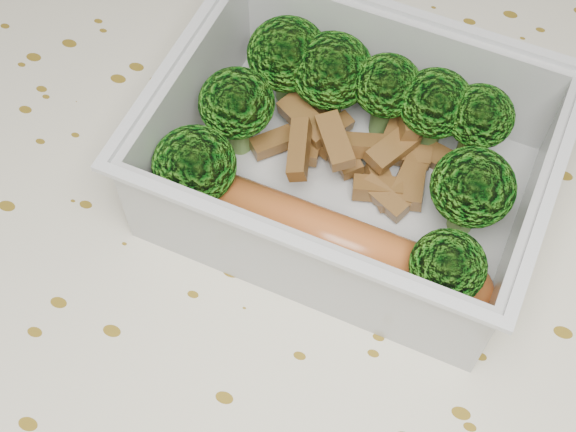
% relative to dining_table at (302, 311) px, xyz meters
% --- Properties ---
extents(dining_table, '(1.40, 0.90, 0.75)m').
position_rel_dining_table_xyz_m(dining_table, '(0.00, 0.00, 0.00)').
color(dining_table, brown).
rests_on(dining_table, ground).
extents(tablecloth, '(1.46, 0.96, 0.19)m').
position_rel_dining_table_xyz_m(tablecloth, '(0.00, 0.00, 0.05)').
color(tablecloth, silver).
rests_on(tablecloth, dining_table).
extents(lunch_container, '(0.21, 0.17, 0.07)m').
position_rel_dining_table_xyz_m(lunch_container, '(0.01, 0.04, 0.11)').
color(lunch_container, silver).
rests_on(lunch_container, tablecloth).
extents(broccoli_florets, '(0.18, 0.14, 0.06)m').
position_rel_dining_table_xyz_m(broccoli_florets, '(0.00, 0.06, 0.13)').
color(broccoli_florets, '#608C3F').
rests_on(broccoli_florets, lunch_container).
extents(meat_pile, '(0.13, 0.08, 0.03)m').
position_rel_dining_table_xyz_m(meat_pile, '(0.01, 0.06, 0.11)').
color(meat_pile, brown).
rests_on(meat_pile, lunch_container).
extents(sausage, '(0.18, 0.04, 0.03)m').
position_rel_dining_table_xyz_m(sausage, '(0.01, -0.00, 0.11)').
color(sausage, '#BE5E29').
rests_on(sausage, lunch_container).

